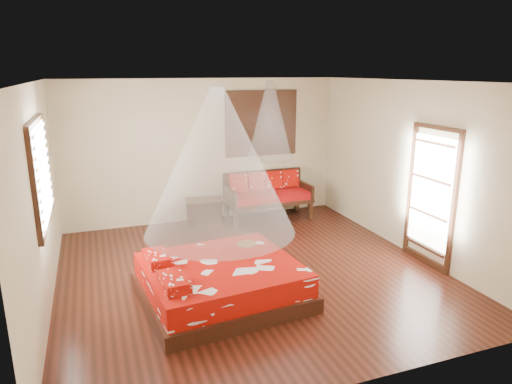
% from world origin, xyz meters
% --- Properties ---
extents(room, '(5.54, 5.54, 2.84)m').
position_xyz_m(room, '(0.00, 0.00, 1.40)').
color(room, black).
rests_on(room, ground).
extents(bed, '(2.19, 2.02, 0.63)m').
position_xyz_m(bed, '(-0.65, -0.65, 0.25)').
color(bed, black).
rests_on(bed, floor).
extents(daybed, '(1.71, 0.76, 0.94)m').
position_xyz_m(daybed, '(1.20, 2.38, 0.52)').
color(daybed, black).
rests_on(daybed, floor).
extents(storage_chest, '(0.77, 0.61, 0.49)m').
position_xyz_m(storage_chest, '(-0.11, 2.45, 0.25)').
color(storage_chest, black).
rests_on(storage_chest, floor).
extents(shutter_panel, '(1.52, 0.06, 1.32)m').
position_xyz_m(shutter_panel, '(1.20, 2.72, 1.90)').
color(shutter_panel, black).
rests_on(shutter_panel, wall_back).
extents(window_left, '(0.10, 1.74, 1.34)m').
position_xyz_m(window_left, '(-2.71, 0.20, 1.70)').
color(window_left, black).
rests_on(window_left, wall_left).
extents(glazed_door, '(0.08, 1.02, 2.16)m').
position_xyz_m(glazed_door, '(2.72, -0.60, 1.07)').
color(glazed_door, black).
rests_on(glazed_door, floor).
extents(wine_tray, '(0.27, 0.27, 0.22)m').
position_xyz_m(wine_tray, '(-0.11, -0.14, 0.56)').
color(wine_tray, brown).
rests_on(wine_tray, bed).
extents(mosquito_net_main, '(1.91, 1.91, 1.80)m').
position_xyz_m(mosquito_net_main, '(-0.63, -0.65, 1.85)').
color(mosquito_net_main, white).
rests_on(mosquito_net_main, ceiling).
extents(mosquito_net_daybed, '(0.89, 0.89, 1.50)m').
position_xyz_m(mosquito_net_daybed, '(1.20, 2.25, 2.00)').
color(mosquito_net_daybed, white).
rests_on(mosquito_net_daybed, ceiling).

